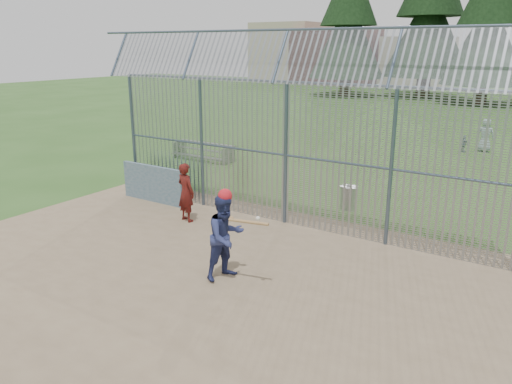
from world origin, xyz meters
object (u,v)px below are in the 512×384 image
Objects in this scene: onlooker at (186,192)px; bleacher at (203,151)px; trash_can at (348,198)px; batter at (226,237)px; dugout_wall at (153,184)px.

onlooker is 0.57× the size of bleacher.
batter is at bearing -93.07° from trash_can.
batter is 2.31× the size of trash_can.
bleacher is (-2.63, 5.81, -0.21)m from dugout_wall.
onlooker is 8.19m from bleacher.
trash_can reaches higher than bleacher.
trash_can is at bearing -122.03° from onlooker.
batter is (5.31, -3.18, 0.35)m from dugout_wall.
batter reaches higher than onlooker.
trash_can is at bearing -20.17° from bleacher.
dugout_wall is 3.05× the size of trash_can.
dugout_wall reaches higher than trash_can.
bleacher is (-4.77, 6.64, -0.47)m from onlooker.
batter is 0.63× the size of bleacher.
trash_can is (5.63, 2.78, -0.24)m from dugout_wall.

